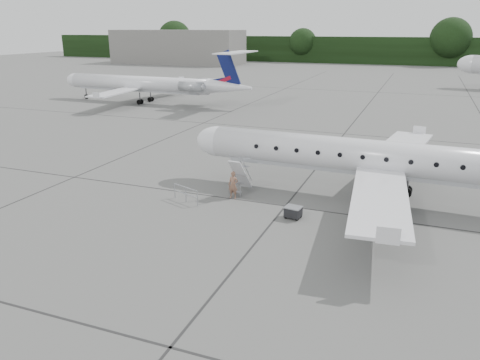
% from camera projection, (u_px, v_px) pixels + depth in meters
% --- Properties ---
extents(ground, '(320.00, 320.00, 0.00)m').
position_uv_depth(ground, '(362.00, 250.00, 23.57)').
color(ground, slate).
rests_on(ground, ground).
extents(treeline, '(260.00, 4.00, 8.00)m').
position_uv_depth(treeline, '(421.00, 51.00, 137.49)').
color(treeline, black).
rests_on(treeline, ground).
extents(terminal_building, '(40.00, 14.00, 10.00)m').
position_uv_depth(terminal_building, '(178.00, 47.00, 143.57)').
color(terminal_building, slate).
rests_on(terminal_building, ground).
extents(main_regional_jet, '(31.37, 23.08, 7.86)m').
position_uv_depth(main_regional_jet, '(392.00, 142.00, 29.03)').
color(main_regional_jet, silver).
rests_on(main_regional_jet, ground).
extents(airstair, '(0.92, 2.13, 2.46)m').
position_uv_depth(airstair, '(240.00, 175.00, 31.45)').
color(airstair, silver).
rests_on(airstair, ground).
extents(passenger, '(0.67, 0.45, 1.81)m').
position_uv_depth(passenger, '(233.00, 185.00, 30.50)').
color(passenger, brown).
rests_on(passenger, ground).
extents(safety_railing, '(2.08, 0.88, 1.00)m').
position_uv_depth(safety_railing, '(186.00, 195.00, 29.94)').
color(safety_railing, '#989BA1').
rests_on(safety_railing, ground).
extents(baggage_cart, '(1.00, 0.85, 0.78)m').
position_uv_depth(baggage_cart, '(293.00, 212.00, 27.42)').
color(baggage_cart, black).
rests_on(baggage_cart, ground).
extents(bg_regional_left, '(30.26, 22.23, 7.77)m').
position_uv_depth(bg_regional_left, '(138.00, 76.00, 68.79)').
color(bg_regional_left, silver).
rests_on(bg_regional_left, ground).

